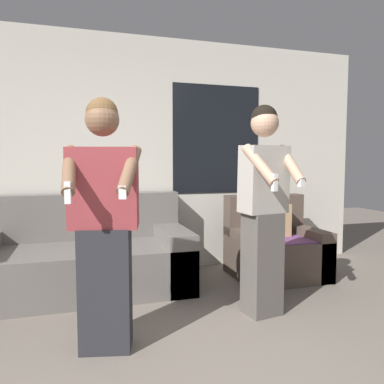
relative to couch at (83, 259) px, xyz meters
The scene contains 5 objects.
wall_back 1.26m from the couch, 47.12° to the left, with size 6.04×0.07×2.70m.
couch is the anchor object (origin of this frame).
armchair 2.06m from the couch, ahead, with size 0.95×0.81×0.89m.
person_left 1.40m from the couch, 84.01° to the right, with size 0.51×0.54×1.70m.
person_right 1.88m from the couch, 36.31° to the right, with size 0.43×0.50×1.74m.
Camera 1 is at (-0.49, -1.60, 1.28)m, focal length 35.00 mm.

